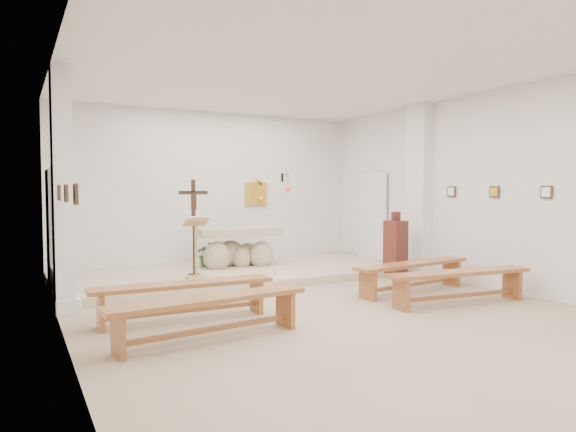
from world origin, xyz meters
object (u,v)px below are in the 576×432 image
altar (238,250)px  bench_right_front (413,270)px  bench_left_front (184,292)px  bench_right_second (460,279)px  bench_left_second (210,308)px  crucifix_stand (194,220)px  lectern (196,248)px  donation_pedestal (396,249)px

altar → bench_right_front: altar is taller
bench_left_front → bench_right_second: bearing=-12.6°
bench_left_front → bench_right_front: (4.01, 0.00, 0.00)m
bench_left_second → bench_right_second: bearing=-5.9°
altar → bench_left_front: bearing=-117.7°
crucifix_stand → altar: bearing=33.6°
lectern → bench_left_second: size_ratio=0.46×
bench_right_front → bench_left_front: bearing=172.8°
donation_pedestal → bench_left_front: donation_pedestal is taller
lectern → bench_right_front: (3.12, -2.20, -0.32)m
donation_pedestal → bench_left_second: (-4.70, -2.31, -0.19)m
donation_pedestal → bench_right_second: size_ratio=0.53×
bench_left_front → donation_pedestal: bearing=17.1°
bench_left_front → crucifix_stand: bearing=71.4°
bench_right_second → altar: bearing=119.9°
donation_pedestal → bench_right_front: size_ratio=0.53×
altar → lectern: lectern is taller
donation_pedestal → bench_right_front: (-0.68, -1.26, -0.19)m
bench_left_front → bench_right_second: (4.01, -1.05, 0.00)m
crucifix_stand → donation_pedestal: size_ratio=1.36×
lectern → bench_right_front: size_ratio=0.46×
crucifix_stand → bench_right_second: 4.79m
altar → donation_pedestal: (2.55, -2.00, 0.09)m
bench_right_front → lectern: bearing=137.6°
bench_left_front → bench_right_front: size_ratio=0.99×
bench_right_front → bench_left_second: bearing=-172.6°
altar → bench_right_second: bearing=-61.0°
donation_pedestal → bench_right_second: bearing=-115.6°
altar → bench_left_second: bearing=-110.9°
altar → bench_left_front: size_ratio=0.72×
crucifix_stand → bench_left_second: 3.81m
lectern → crucifix_stand: size_ratio=0.64×
altar → crucifix_stand: bearing=-143.3°
donation_pedestal → bench_right_second: 2.42m
altar → lectern: bearing=-133.9°
altar → crucifix_stand: (-1.18, -0.71, 0.70)m
altar → bench_right_second: size_ratio=0.72×
bench_right_front → altar: bearing=112.6°
altar → bench_right_second: altar is taller
bench_right_front → bench_left_second: (-4.01, -1.05, 0.00)m
donation_pedestal → bench_left_second: size_ratio=0.53×
altar → crucifix_stand: crucifix_stand is taller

